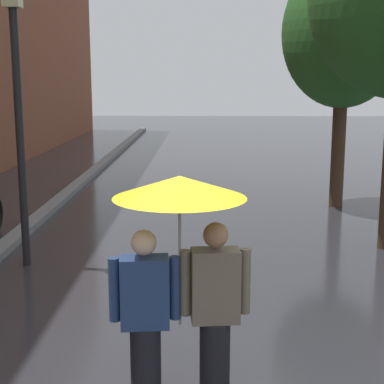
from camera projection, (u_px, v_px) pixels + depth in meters
kerb_strip at (71, 190)px, 14.67m from camera, size 0.30×36.00×0.12m
street_tree_2 at (344, 34)px, 12.43m from camera, size 2.62×2.62×5.38m
couple_under_umbrella at (180, 260)px, 4.81m from camera, size 1.17×1.09×2.07m
street_lamp_post at (18, 106)px, 8.58m from camera, size 0.24×0.24×4.14m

